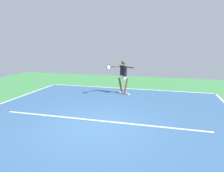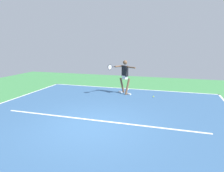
% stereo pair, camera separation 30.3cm
% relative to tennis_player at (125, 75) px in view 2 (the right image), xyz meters
% --- Properties ---
extents(ground_plane, '(21.70, 21.70, 0.00)m').
position_rel_tennis_player_xyz_m(ground_plane, '(0.03, 4.67, -1.07)').
color(ground_plane, '#428E4C').
extents(court_surface, '(10.14, 12.01, 0.00)m').
position_rel_tennis_player_xyz_m(court_surface, '(0.03, 4.67, -1.07)').
color(court_surface, '#38608E').
rests_on(court_surface, ground_plane).
extents(court_line_baseline_near, '(10.14, 0.10, 0.01)m').
position_rel_tennis_player_xyz_m(court_line_baseline_near, '(0.03, -1.28, -1.07)').
color(court_line_baseline_near, white).
rests_on(court_line_baseline_near, ground_plane).
extents(court_line_service, '(7.60, 0.10, 0.01)m').
position_rel_tennis_player_xyz_m(court_line_service, '(0.03, 4.15, -1.07)').
color(court_line_service, white).
rests_on(court_line_service, ground_plane).
extents(court_line_centre_mark, '(0.10, 0.30, 0.01)m').
position_rel_tennis_player_xyz_m(court_line_centre_mark, '(0.03, -1.08, -1.07)').
color(court_line_centre_mark, white).
rests_on(court_line_centre_mark, ground_plane).
extents(tennis_player, '(1.37, 1.11, 1.85)m').
position_rel_tennis_player_xyz_m(tennis_player, '(0.00, 0.00, 0.00)').
color(tennis_player, brown).
rests_on(tennis_player, ground_plane).
extents(tennis_ball_near_player, '(0.07, 0.07, 0.07)m').
position_rel_tennis_player_xyz_m(tennis_ball_near_player, '(-1.62, 0.29, -1.04)').
color(tennis_ball_near_player, '#C6E53D').
rests_on(tennis_ball_near_player, ground_plane).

